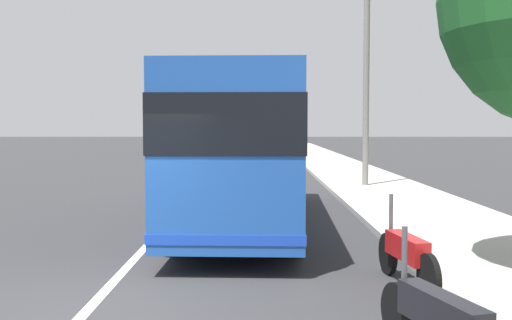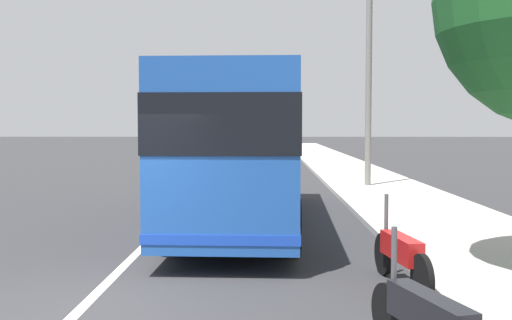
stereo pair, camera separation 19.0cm
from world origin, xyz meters
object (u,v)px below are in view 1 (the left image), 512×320
object	(u,v)px
coach_bus	(245,143)
utility_pole	(366,78)
motorcycle_nearest_curb	(406,254)
car_far_distant	(263,144)
car_side_street	(212,141)
car_behind_bus	(202,144)

from	to	relation	value
coach_bus	utility_pole	world-z (taller)	utility_pole
coach_bus	motorcycle_nearest_curb	bearing A→B (deg)	-154.54
motorcycle_nearest_curb	car_far_distant	world-z (taller)	car_far_distant
coach_bus	car_side_street	xyz separation A→B (m)	(45.63, 4.27, -1.20)
coach_bus	utility_pole	xyz separation A→B (m)	(7.96, -4.19, 2.11)
car_far_distant	utility_pole	size ratio (longest dim) A/B	0.59
utility_pole	coach_bus	bearing A→B (deg)	152.27
coach_bus	car_side_street	world-z (taller)	coach_bus
motorcycle_nearest_curb	utility_pole	world-z (taller)	utility_pole
motorcycle_nearest_curb	car_behind_bus	xyz separation A→B (m)	(41.62, 6.73, 0.28)
car_behind_bus	utility_pole	distance (m)	29.46
motorcycle_nearest_curb	car_side_street	xyz separation A→B (m)	(51.27, 6.70, 0.22)
car_side_street	utility_pole	distance (m)	38.75
car_behind_bus	utility_pole	world-z (taller)	utility_pole
utility_pole	car_behind_bus	bearing A→B (deg)	16.85
coach_bus	car_far_distant	world-z (taller)	coach_bus
motorcycle_nearest_curb	car_behind_bus	distance (m)	42.16
motorcycle_nearest_curb	car_behind_bus	world-z (taller)	car_behind_bus
motorcycle_nearest_curb	car_far_distant	bearing A→B (deg)	-5.75
coach_bus	car_far_distant	distance (m)	37.24
car_far_distant	car_side_street	distance (m)	9.77
car_behind_bus	car_side_street	distance (m)	9.65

